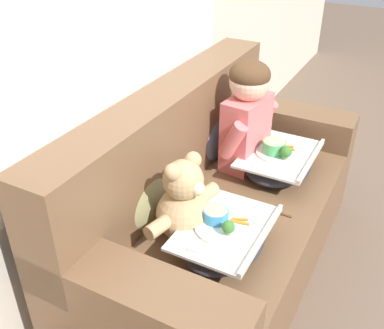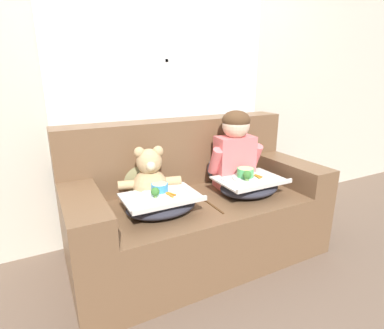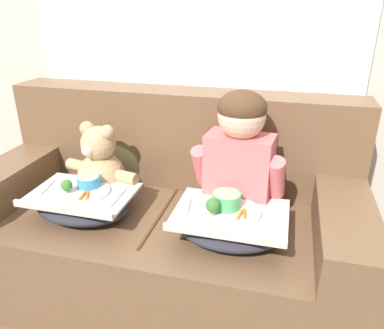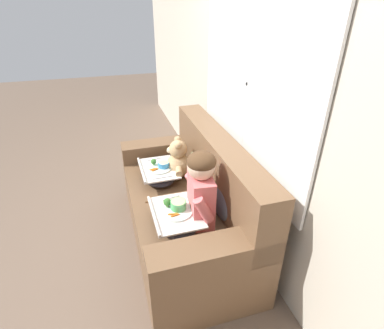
{
  "view_description": "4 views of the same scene",
  "coord_description": "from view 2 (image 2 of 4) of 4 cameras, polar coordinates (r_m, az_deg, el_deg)",
  "views": [
    {
      "loc": [
        -1.63,
        -0.68,
        1.73
      ],
      "look_at": [
        -0.13,
        0.12,
        0.7
      ],
      "focal_mm": 42.0,
      "sensor_mm": 36.0,
      "label": 1
    },
    {
      "loc": [
        -0.94,
        -1.71,
        1.29
      ],
      "look_at": [
        -0.0,
        0.09,
        0.68
      ],
      "focal_mm": 28.0,
      "sensor_mm": 36.0,
      "label": 2
    },
    {
      "loc": [
        0.52,
        -1.43,
        1.37
      ],
      "look_at": [
        0.1,
        0.14,
        0.65
      ],
      "focal_mm": 35.0,
      "sensor_mm": 36.0,
      "label": 3
    },
    {
      "loc": [
        2.03,
        -0.52,
        1.95
      ],
      "look_at": [
        -0.01,
        0.09,
        0.76
      ],
      "focal_mm": 28.0,
      "sensor_mm": 36.0,
      "label": 4
    }
  ],
  "objects": [
    {
      "name": "throw_pillow_behind_child",
      "position": [
        2.42,
        5.43,
        1.12
      ],
      "size": [
        0.36,
        0.17,
        0.37
      ],
      "color": "slate",
      "rests_on": "couch"
    },
    {
      "name": "couch",
      "position": [
        2.21,
        0.43,
        -8.22
      ],
      "size": [
        1.78,
        0.86,
        0.97
      ],
      "color": "brown",
      "rests_on": "ground_plane"
    },
    {
      "name": "lap_tray_teddy",
      "position": [
        1.84,
        -5.88,
        -7.42
      ],
      "size": [
        0.45,
        0.32,
        0.19
      ],
      "color": "#2D2D38",
      "rests_on": "teddy_bear"
    },
    {
      "name": "teddy_bear",
      "position": [
        1.97,
        -8.0,
        -2.87
      ],
      "size": [
        0.41,
        0.3,
        0.38
      ],
      "color": "tan",
      "rests_on": "couch"
    },
    {
      "name": "throw_pillow_behind_teddy",
      "position": [
        2.14,
        -9.78,
        -1.12
      ],
      "size": [
        0.34,
        0.16,
        0.35
      ],
      "color": "#898456",
      "rests_on": "couch"
    },
    {
      "name": "ground_plane",
      "position": [
        2.34,
        1.18,
        -16.68
      ],
      "size": [
        14.0,
        14.0,
        0.0
      ],
      "primitive_type": "plane",
      "color": "brown"
    },
    {
      "name": "wall_back_with_window",
      "position": [
        2.46,
        -5.26,
        17.14
      ],
      "size": [
        8.0,
        0.08,
        2.6
      ],
      "color": "beige",
      "rests_on": "ground_plane"
    },
    {
      "name": "lap_tray_child",
      "position": [
        2.16,
        10.84,
        -3.91
      ],
      "size": [
        0.46,
        0.35,
        0.2
      ],
      "color": "#2D2D38",
      "rests_on": "child_figure"
    },
    {
      "name": "child_figure",
      "position": [
        2.23,
        8.22,
        3.55
      ],
      "size": [
        0.42,
        0.21,
        0.57
      ],
      "color": "#DB6666",
      "rests_on": "couch"
    }
  ]
}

